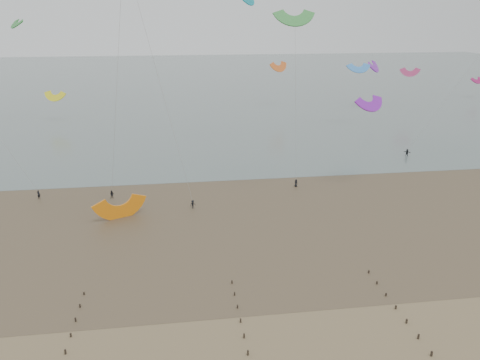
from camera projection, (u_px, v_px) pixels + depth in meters
name	position (u px, v px, depth m)	size (l,w,h in m)	color
ground	(207.00, 351.00, 47.03)	(500.00, 500.00, 0.00)	brown
sea_and_shore	(168.00, 215.00, 78.58)	(500.00, 665.00, 0.03)	#475654
kitesurfer_lead	(39.00, 194.00, 85.27)	(0.60, 0.39, 1.64)	black
kitesurfers	(306.00, 175.00, 95.52)	(107.75, 25.72, 1.83)	black
grounded_kite	(121.00, 218.00, 77.55)	(7.54, 3.95, 5.74)	orange
kites_airborne	(185.00, 57.00, 117.35)	(238.74, 112.53, 39.55)	#208027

